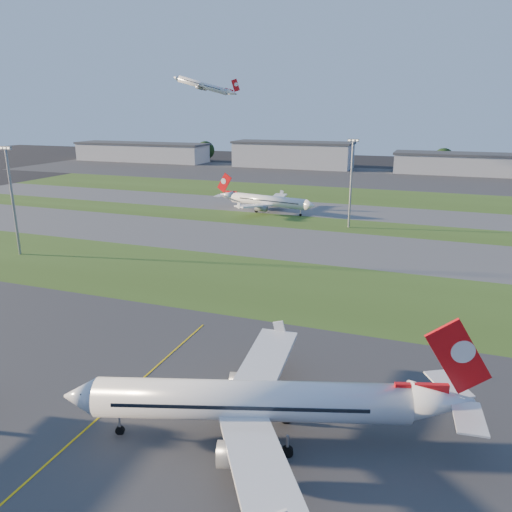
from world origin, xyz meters
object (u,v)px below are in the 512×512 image
at_px(light_mast_west, 12,194).
at_px(light_mast_centre, 351,178).
at_px(airliner_parked, 255,402).
at_px(airliner_taxiing, 267,201).

xyz_separation_m(light_mast_west, light_mast_centre, (70.00, 56.00, 0.00)).
xyz_separation_m(airliner_parked, light_mast_west, (-78.03, 46.39, 10.33)).
bearing_deg(airliner_parked, light_mast_west, 131.55).
xyz_separation_m(airliner_taxiing, light_mast_west, (-39.83, -69.29, 10.95)).
bearing_deg(light_mast_west, light_mast_centre, 38.66).
xyz_separation_m(airliner_parked, light_mast_centre, (-8.03, 102.39, 10.33)).
bearing_deg(light_mast_west, airliner_parked, -30.73).
bearing_deg(airliner_parked, light_mast_centre, 76.77).
distance_m(airliner_parked, light_mast_west, 91.36).
distance_m(light_mast_west, light_mast_centre, 89.64).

